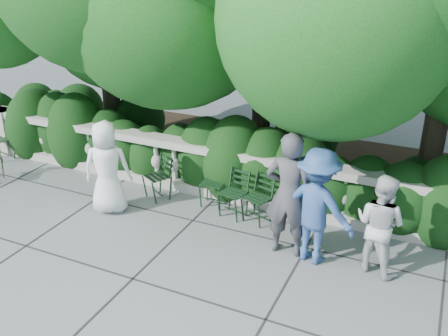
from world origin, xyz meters
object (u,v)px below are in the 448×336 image
at_px(chair_b, 210,209).
at_px(chair_d, 251,224).
at_px(person_businessman, 107,168).
at_px(chair_e, 228,219).
at_px(person_older_blue, 317,207).
at_px(person_woman_grey, 289,195).
at_px(person_casual_man, 380,224).
at_px(chair_c, 151,200).

distance_m(chair_b, chair_d, 0.89).
bearing_deg(person_businessman, chair_b, -178.65).
height_order(chair_d, chair_e, same).
distance_m(chair_e, person_older_blue, 1.94).
distance_m(chair_d, person_older_blue, 1.59).
bearing_deg(person_woman_grey, chair_d, -38.03).
bearing_deg(chair_e, person_older_blue, -7.12).
distance_m(chair_d, person_casual_man, 2.26).
distance_m(chair_e, person_woman_grey, 1.64).
bearing_deg(chair_c, person_older_blue, 18.69).
bearing_deg(person_casual_man, chair_c, 13.65).
distance_m(chair_b, person_woman_grey, 2.04).
height_order(person_woman_grey, person_older_blue, person_woman_grey).
bearing_deg(chair_e, person_woman_grey, -12.17).
height_order(chair_e, person_woman_grey, person_woman_grey).
bearing_deg(person_casual_man, person_older_blue, 27.77).
bearing_deg(person_woman_grey, person_casual_man, -179.72).
height_order(chair_c, person_woman_grey, person_woman_grey).
xyz_separation_m(person_businessman, person_older_blue, (3.65, 0.04, 0.06)).
bearing_deg(person_casual_man, chair_d, 8.53).
xyz_separation_m(chair_e, person_woman_grey, (1.21, -0.52, 0.97)).
distance_m(chair_c, chair_e, 1.57).
bearing_deg(person_older_blue, chair_b, -6.72).
height_order(chair_b, person_casual_man, person_casual_man).
relative_size(chair_e, person_older_blue, 0.47).
bearing_deg(chair_b, person_older_blue, -23.80).
height_order(chair_d, person_casual_man, person_casual_man).
xyz_separation_m(person_businessman, person_woman_grey, (3.23, 0.06, 0.15)).
height_order(chair_d, person_businessman, person_businessman).
xyz_separation_m(chair_b, chair_c, (-1.13, -0.17, 0.00)).
height_order(chair_c, person_older_blue, person_older_blue).
distance_m(chair_c, person_businessman, 1.12).
xyz_separation_m(person_woman_grey, person_casual_man, (1.31, 0.10, -0.23)).
xyz_separation_m(chair_e, person_older_blue, (1.63, -0.54, 0.89)).
height_order(person_businessman, person_casual_man, person_businessman).
distance_m(chair_d, person_woman_grey, 1.35).
bearing_deg(person_casual_man, person_woman_grey, 24.40).
bearing_deg(person_casual_man, chair_e, 10.54).
bearing_deg(person_businessman, person_woman_grey, 156.20).
bearing_deg(person_businessman, person_older_blue, 155.78).
relative_size(chair_b, chair_e, 1.00).
height_order(chair_c, person_casual_man, person_casual_man).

